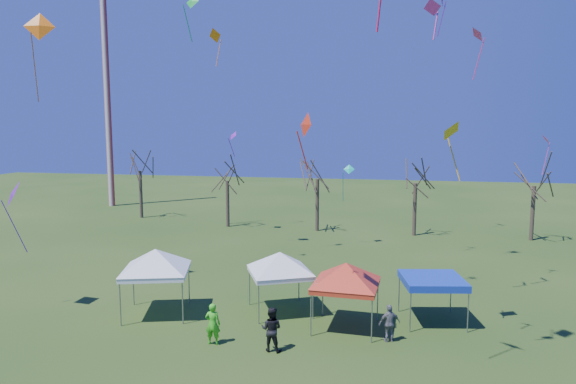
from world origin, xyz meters
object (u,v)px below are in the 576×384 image
tree_1 (227,164)px  tree_4 (535,166)px  tree_3 (416,164)px  person_dark (271,329)px  tent_red (346,267)px  person_grey (389,323)px  tent_white_west (155,253)px  radio_mast (107,98)px  tree_2 (318,160)px  tent_white_mid (280,256)px  tree_0 (139,154)px  person_green (213,324)px  tent_blue (432,281)px

tree_1 → tree_4: bearing=-1.4°
tree_3 → person_dark: size_ratio=4.24×
tent_red → person_grey: bearing=-29.9°
tree_1 → tent_white_west: 22.55m
radio_mast → tree_2: radio_mast is taller
tree_1 → person_dark: size_ratio=4.04×
tent_white_mid → person_grey: (5.40, -2.60, -2.04)m
radio_mast → tree_0: (7.15, -6.62, -6.01)m
person_grey → person_green: size_ratio=0.91×
tree_2 → tent_blue: size_ratio=2.54×
tree_4 → tent_blue: tree_4 is taller
radio_mast → tree_1: 20.72m
tree_3 → tent_white_west: size_ratio=1.90×
tree_2 → tree_3: bearing=-2.3°
tree_4 → tent_blue: 22.29m
tree_0 → tent_blue: 35.77m
person_grey → person_dark: 5.15m
tent_white_west → tent_white_mid: size_ratio=1.10×
tree_0 → tent_white_mid: bearing=-50.1°
tent_white_mid → person_green: tent_white_mid is taller
tree_0 → person_grey: 36.38m
tree_0 → tree_2: tree_0 is taller
person_dark → tent_blue: bearing=-141.2°
tree_1 → tent_white_mid: (9.41, -20.59, -2.93)m
tent_white_mid → person_grey: bearing=-25.7°
tent_white_mid → tent_red: 3.70m
tree_1 → person_grey: size_ratio=4.57×
tree_3 → person_green: bearing=-111.1°
tent_white_west → person_dark: (6.53, -2.97, -2.15)m
tent_white_west → tent_white_mid: bearing=14.4°
tent_red → person_dark: bearing=-132.7°
tree_1 → person_grey: bearing=-57.4°
tree_0 → tree_2: bearing=-9.2°
tree_3 → tent_red: (-3.98, -21.44, -3.19)m
tree_4 → person_green: size_ratio=4.38×
tree_4 → tree_1: bearing=178.6°
person_grey → person_dark: bearing=-1.7°
radio_mast → tent_white_west: (20.72, -31.46, -9.42)m
person_grey → tree_4: bearing=-139.9°
person_grey → tree_3: bearing=-118.2°
tent_blue → tent_red: bearing=-158.3°
radio_mast → tree_1: (17.23, -9.35, -6.71)m
tree_0 → person_dark: (20.10, -27.82, -5.55)m
tree_3 → person_dark: tree_3 is taller
person_green → tree_4: bearing=-131.3°
tent_white_west → person_green: (3.92, -2.82, -2.18)m
tree_2 → person_grey: tree_2 is taller
tree_3 → person_dark: 25.91m
tent_red → person_grey: (1.99, -1.14, -2.06)m
tree_1 → tree_4: tree_4 is taller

